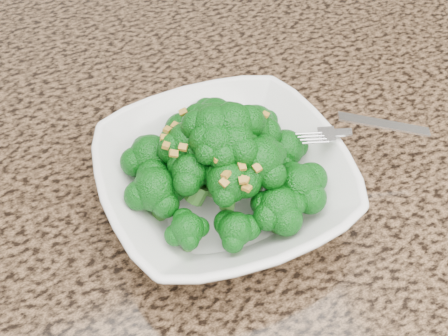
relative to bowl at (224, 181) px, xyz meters
name	(u,v)px	position (x,y,z in m)	size (l,w,h in m)	color
granite_counter	(177,219)	(-0.05, 0.01, -0.05)	(1.64, 1.04, 0.03)	brown
bowl	(224,181)	(0.00, 0.00, 0.00)	(0.25, 0.25, 0.06)	white
broccoli_pile	(224,133)	(0.00, 0.00, 0.07)	(0.22, 0.22, 0.08)	#09570E
garlic_topping	(224,99)	(0.00, 0.00, 0.11)	(0.13, 0.13, 0.01)	#B4892C
fork	(345,132)	(0.12, -0.02, 0.04)	(0.16, 0.03, 0.01)	silver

